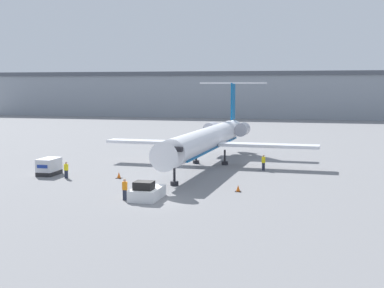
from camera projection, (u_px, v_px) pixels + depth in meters
ground_plane at (150, 201)px, 45.14m from camera, size 600.00×600.00×0.00m
terminal_building at (275, 94)px, 160.24m from camera, size 180.00×16.80×13.72m
airplane_main at (209, 138)px, 65.06m from camera, size 26.45×33.03×10.14m
pushback_tug at (147, 192)px, 45.86m from camera, size 2.27×3.91×1.67m
luggage_cart at (49, 167)px, 58.09m from camera, size 1.73×2.91×1.82m
worker_near_tug at (125, 189)px, 45.34m from camera, size 0.40×0.26×1.85m
worker_by_wing at (263, 162)px, 61.19m from camera, size 0.40×0.25×1.81m
worker_on_apron at (66, 170)px, 56.05m from camera, size 0.40×0.24×1.74m
traffic_cone_left at (119, 175)px, 56.05m from camera, size 0.57×0.57×0.67m
traffic_cone_right at (238, 188)px, 49.06m from camera, size 0.52×0.52×0.63m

